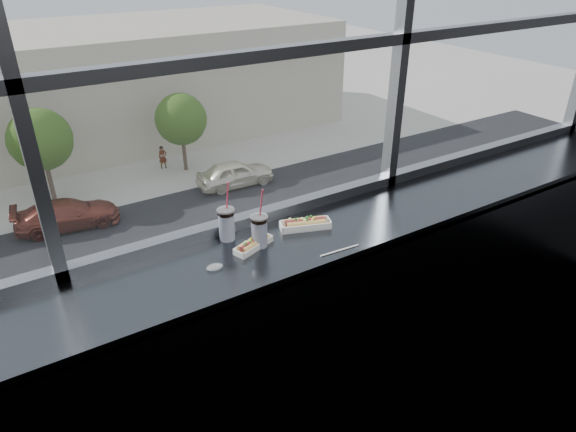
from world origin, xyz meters
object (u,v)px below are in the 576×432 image
car_far_b (66,210)px  tree_right (181,119)px  hotdog_tray_left (253,244)px  car_near_d (248,243)px  car_near_c (65,302)px  tree_center (40,140)px  hotdog_tray_right (305,224)px  pedestrian_d (163,155)px  car_far_c (235,169)px  car_near_e (337,213)px  soda_cup_left (226,223)px  wrapper (215,267)px  loose_straw (340,250)px  soda_cup_right (259,229)px

car_far_b → tree_right: 9.43m
hotdog_tray_left → car_near_d: 21.26m
car_far_b → car_near_d: (6.47, -8.00, 0.05)m
car_near_c → car_far_b: size_ratio=0.95×
hotdog_tray_left → car_far_b: 26.69m
car_near_c → tree_center: bearing=-8.8°
hotdog_tray_right → pedestrian_d: bearing=93.6°
hotdog_tray_right → car_far_c: (11.24, 24.21, -11.00)m
car_far_b → tree_center: bearing=8.2°
car_far_b → car_far_c: bearing=-82.5°
car_near_e → tree_center: (-11.69, 12.00, 2.50)m
car_far_c → tree_center: size_ratio=1.17×
soda_cup_left → pedestrian_d: (8.85, 29.15, -11.24)m
wrapper → tree_right: (10.16, 28.30, -8.62)m
hotdog_tray_left → pedestrian_d: bearing=53.7°
hotdog_tray_right → car_near_c: (-0.27, 16.21, -11.11)m
wrapper → pedestrian_d: 32.68m
car_far_b → soda_cup_left: bearing=-176.8°
hotdog_tray_right → soda_cup_left: bearing=-176.8°
car_near_d → car_near_e: 5.16m
car_far_c → car_near_c: (-11.51, -8.00, -0.12)m
soda_cup_left → loose_straw: 0.60m
hotdog_tray_right → soda_cup_right: (-0.30, -0.03, 0.07)m
car_far_c → pedestrian_d: bearing=32.0°
soda_cup_right → car_near_e: size_ratio=0.05×
soda_cup_right → wrapper: soda_cup_right is taller
soda_cup_left → wrapper: (-0.18, -0.22, -0.09)m
car_near_c → hotdog_tray_left: bearing=178.5°
hotdog_tray_left → soda_cup_right: bearing=-15.3°
hotdog_tray_left → soda_cup_left: size_ratio=0.72×
loose_straw → tree_center: bearing=91.2°
wrapper → car_near_d: bearing=62.6°
car_near_c → tree_center: (1.60, 12.00, 2.70)m
wrapper → pedestrian_d: bearing=72.9°
car_near_e → loose_straw: bearing=142.7°
soda_cup_right → wrapper: bearing=-166.0°
car_far_c → tree_right: size_ratio=1.25×
loose_straw → tree_center: size_ratio=0.04×
tree_center → tree_right: bearing=-0.0°
car_far_c → car_far_b: size_ratio=1.06×
car_near_d → soda_cup_left: bearing=147.5°
hotdog_tray_left → soda_cup_left: 0.18m
hotdog_tray_right → car_far_c: bearing=84.8°
soda_cup_left → loose_straw: bearing=-43.8°
hotdog_tray_left → car_near_c: 19.67m
car_near_c → tree_right: bearing=-40.6°
car_near_e → pedestrian_d: bearing=20.3°
soda_cup_right → car_far_c: (11.54, 24.23, -11.06)m
car_far_c → soda_cup_left: bearing=157.2°
car_far_b → hotdog_tray_left: bearing=-176.6°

